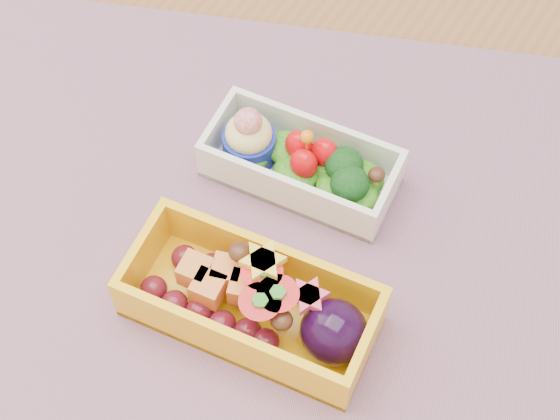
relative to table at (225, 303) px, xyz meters
The scene contains 4 objects.
table is the anchor object (origin of this frame).
placemat 0.11m from the table, 44.85° to the left, with size 0.57×0.44×0.00m, color gray.
bento_white 0.15m from the table, 76.61° to the left, with size 0.16×0.08×0.06m.
bento_yellow 0.15m from the table, 31.83° to the right, with size 0.19×0.10×0.06m.
Camera 1 is at (0.22, -0.27, 1.37)m, focal length 58.65 mm.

